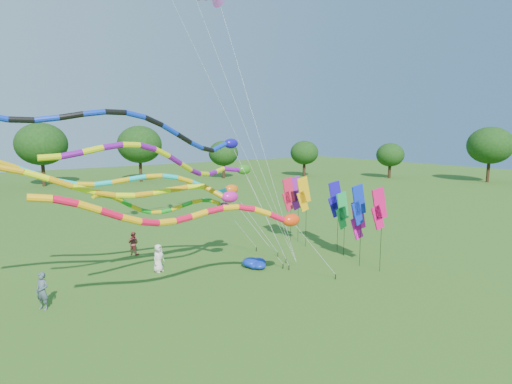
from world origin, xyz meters
TOP-DOWN VIEW (x-y plane):
  - ground at (0.00, 0.00)m, footprint 160.00×160.00m
  - tree_ring at (-2.65, -5.96)m, footprint 115.48×119.27m
  - tube_kite_red at (-4.51, 1.73)m, footprint 14.57×1.37m
  - tube_kite_orange at (-6.74, 5.55)m, footprint 16.49×2.60m
  - tube_kite_purple at (-5.10, 2.90)m, footprint 13.81×3.41m
  - tube_kite_blue at (-6.93, 2.46)m, footprint 15.36×2.04m
  - tube_kite_cyan at (-4.95, 6.65)m, footprint 14.95×1.75m
  - tube_kite_green at (-3.37, 6.94)m, footprint 11.08×2.34m
  - banner_pole_red at (5.62, 8.45)m, footprint 1.16×0.13m
  - banner_pole_magenta_b at (5.99, 2.31)m, footprint 1.16×0.28m
  - banner_pole_magenta_a at (5.64, 0.52)m, footprint 1.15×0.30m
  - banner_pole_violet at (6.30, 8.44)m, footprint 1.15×0.30m
  - banner_pole_blue_b at (6.77, 4.95)m, footprint 1.14×0.39m
  - banner_pole_blue_a at (5.45, 1.86)m, footprint 1.16×0.20m
  - banner_pole_green at (6.29, 3.87)m, footprint 1.16×0.09m
  - banner_pole_orange at (5.81, 7.05)m, footprint 1.16×0.29m
  - blue_nylon_heap at (0.24, 5.04)m, footprint 1.94×1.50m
  - person_a at (-4.59, 8.07)m, footprint 0.95×0.83m
  - person_b at (-11.06, 6.28)m, footprint 0.71×0.77m
  - person_c at (-4.53, 12.34)m, footprint 0.94×0.94m

SIDE VIEW (x-z plane):
  - ground at x=0.00m, z-range 0.00..0.00m
  - blue_nylon_heap at x=0.24m, z-range -0.02..0.57m
  - person_c at x=-4.53m, z-range 0.00..1.54m
  - person_a at x=-4.59m, z-range 0.00..1.65m
  - person_b at x=-11.06m, z-range 0.00..1.76m
  - banner_pole_magenta_b at x=5.99m, z-range 0.75..4.75m
  - banner_pole_green at x=6.29m, z-range 0.90..5.22m
  - banner_pole_blue_b at x=6.77m, z-range 1.17..6.03m
  - banner_pole_red at x=5.62m, z-range 1.17..6.04m
  - banner_pole_violet at x=6.30m, z-range 1.18..6.07m
  - banner_pole_magenta_a at x=5.64m, z-range 1.24..6.25m
  - banner_pole_orange at x=5.81m, z-range 1.25..6.28m
  - banner_pole_blue_a at x=5.45m, z-range 1.27..6.33m
  - tube_kite_green at x=-3.37m, z-range 1.11..6.88m
  - tube_kite_red at x=-4.51m, z-range 1.11..7.70m
  - tree_ring at x=-2.65m, z-range 0.56..9.78m
  - tube_kite_cyan at x=-4.95m, z-range 1.68..9.09m
  - tube_kite_orange at x=-6.74m, z-range 1.62..9.19m
  - tube_kite_purple at x=-5.10m, z-range 2.51..10.85m
  - tube_kite_blue at x=-6.93m, z-range 3.31..12.96m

